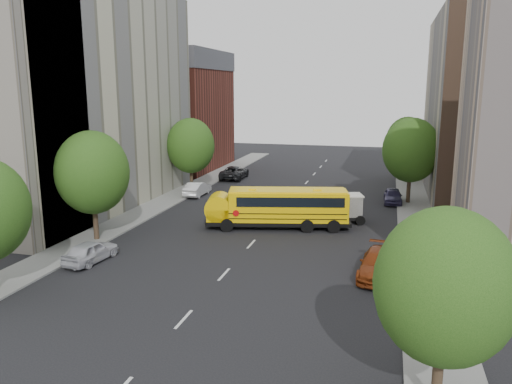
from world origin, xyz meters
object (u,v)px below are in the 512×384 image
at_px(street_tree_5, 407,141).
at_px(safari_truck, 329,208).
at_px(parked_car_3, 379,264).
at_px(school_bus, 277,206).
at_px(parked_car_0, 91,251).
at_px(parked_car_4, 393,196).
at_px(street_tree_4, 411,150).
at_px(parked_car_1, 197,189).
at_px(street_tree_3, 445,287).
at_px(street_tree_2, 191,146).
at_px(parked_car_2, 234,172).
at_px(street_tree_1, 92,173).

relative_size(street_tree_5, safari_truck, 1.32).
bearing_deg(parked_car_3, school_bus, 138.50).
bearing_deg(parked_car_0, parked_car_4, -124.38).
bearing_deg(street_tree_4, parked_car_1, -174.60).
bearing_deg(street_tree_3, street_tree_2, 124.51).
height_order(street_tree_2, parked_car_1, street_tree_2).
bearing_deg(parked_car_3, parked_car_1, 140.74).
bearing_deg(street_tree_3, parked_car_2, 116.26).
bearing_deg(parked_car_1, street_tree_5, -145.58).
bearing_deg(school_bus, parked_car_3, -59.57).
distance_m(street_tree_2, street_tree_4, 22.00).
height_order(street_tree_3, parked_car_1, street_tree_3).
relative_size(street_tree_4, parked_car_1, 1.86).
bearing_deg(parked_car_3, street_tree_3, -74.75).
xyz_separation_m(school_bus, parked_car_4, (8.79, 11.16, -1.06)).
xyz_separation_m(street_tree_4, school_bus, (-10.19, -11.45, -3.32)).
bearing_deg(street_tree_3, parked_car_1, 124.43).
xyz_separation_m(safari_truck, parked_car_2, (-13.39, 16.85, -0.45)).
bearing_deg(parked_car_1, street_tree_2, -53.94).
distance_m(school_bus, parked_car_4, 14.25).
distance_m(street_tree_3, school_bus, 23.10).
bearing_deg(street_tree_1, parked_car_0, -61.79).
bearing_deg(parked_car_0, street_tree_2, -78.55).
xyz_separation_m(street_tree_2, parked_car_0, (2.20, -22.10, -4.13)).
xyz_separation_m(parked_car_0, parked_car_4, (18.40, 21.81, 0.00)).
distance_m(street_tree_3, parked_car_0, 22.45).
distance_m(street_tree_4, parked_car_0, 29.99).
xyz_separation_m(street_tree_4, parked_car_1, (-20.60, -1.95, -4.36)).
relative_size(street_tree_3, parked_car_0, 1.75).
relative_size(street_tree_3, parked_car_2, 1.28).
distance_m(school_bus, parked_car_2, 21.84).
relative_size(street_tree_3, street_tree_5, 0.95).
relative_size(street_tree_2, street_tree_5, 1.03).
bearing_deg(safari_truck, parked_car_3, -85.64).
xyz_separation_m(street_tree_1, parked_car_0, (2.20, -4.10, -4.26)).
xyz_separation_m(street_tree_2, parked_car_1, (1.40, -1.95, -4.11)).
bearing_deg(parked_car_2, street_tree_4, 155.97).
bearing_deg(parked_car_2, street_tree_2, 73.19).
relative_size(street_tree_4, parked_car_0, 1.99).
height_order(school_bus, safari_truck, school_bus).
distance_m(street_tree_3, parked_car_3, 12.88).
bearing_deg(safari_truck, school_bus, -160.35).
bearing_deg(school_bus, street_tree_1, -164.07).
bearing_deg(parked_car_0, parked_car_2, -84.24).
bearing_deg(parked_car_4, street_tree_2, 177.32).
height_order(street_tree_3, parked_car_3, street_tree_3).
height_order(school_bus, parked_car_2, school_bus).
relative_size(parked_car_3, parked_car_4, 1.25).
xyz_separation_m(street_tree_4, street_tree_5, (-0.00, 12.00, -0.37)).
relative_size(street_tree_1, safari_truck, 1.38).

